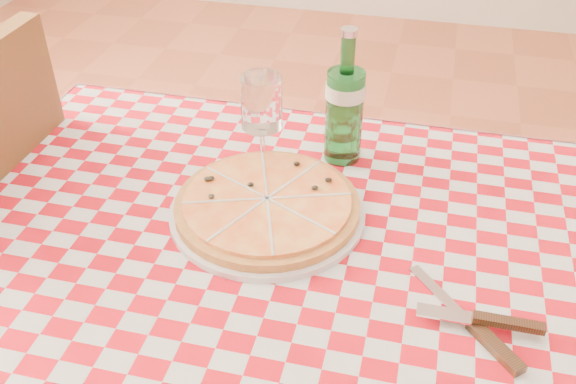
% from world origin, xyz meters
% --- Properties ---
extents(dining_table, '(1.20, 0.80, 0.75)m').
position_xyz_m(dining_table, '(0.00, 0.00, 0.66)').
color(dining_table, brown).
rests_on(dining_table, ground).
extents(tablecloth, '(1.30, 0.90, 0.01)m').
position_xyz_m(tablecloth, '(0.00, 0.00, 0.75)').
color(tablecloth, '#AB0A15').
rests_on(tablecloth, dining_table).
extents(pizza_plate, '(0.45, 0.45, 0.05)m').
position_xyz_m(pizza_plate, '(-0.06, 0.06, 0.78)').
color(pizza_plate, gold).
rests_on(pizza_plate, tablecloth).
extents(water_bottle, '(0.10, 0.10, 0.28)m').
position_xyz_m(water_bottle, '(0.04, 0.28, 0.90)').
color(water_bottle, '#1A6928').
rests_on(water_bottle, tablecloth).
extents(wine_glass, '(0.09, 0.09, 0.20)m').
position_xyz_m(wine_glass, '(-0.11, 0.21, 0.86)').
color(wine_glass, white).
rests_on(wine_glass, tablecloth).
extents(cutlery, '(0.32, 0.29, 0.03)m').
position_xyz_m(cutlery, '(0.30, -0.12, 0.77)').
color(cutlery, silver).
rests_on(cutlery, tablecloth).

